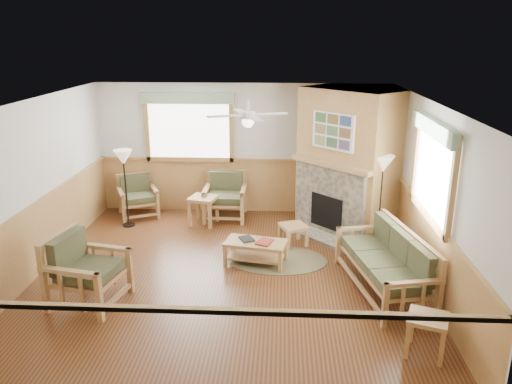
# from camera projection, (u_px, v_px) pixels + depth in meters

# --- Properties ---
(floor) EXTENTS (6.00, 6.00, 0.01)m
(floor) POSITION_uv_depth(u_px,v_px,m) (228.00, 274.00, 7.90)
(floor) COLOR #593118
(floor) RESTS_ON ground
(ceiling) EXTENTS (6.00, 6.00, 0.01)m
(ceiling) POSITION_uv_depth(u_px,v_px,m) (225.00, 103.00, 7.08)
(ceiling) COLOR white
(ceiling) RESTS_ON floor
(wall_back) EXTENTS (6.00, 0.02, 2.70)m
(wall_back) POSITION_uv_depth(u_px,v_px,m) (243.00, 149.00, 10.35)
(wall_back) COLOR silver
(wall_back) RESTS_ON floor
(wall_front) EXTENTS (6.00, 0.02, 2.70)m
(wall_front) POSITION_uv_depth(u_px,v_px,m) (192.00, 291.00, 4.64)
(wall_front) COLOR silver
(wall_front) RESTS_ON floor
(wall_left) EXTENTS (0.02, 6.00, 2.70)m
(wall_left) POSITION_uv_depth(u_px,v_px,m) (33.00, 190.00, 7.65)
(wall_left) COLOR silver
(wall_left) RESTS_ON floor
(wall_right) EXTENTS (0.02, 6.00, 2.70)m
(wall_right) POSITION_uv_depth(u_px,v_px,m) (430.00, 196.00, 7.34)
(wall_right) COLOR silver
(wall_right) RESTS_ON floor
(wainscot) EXTENTS (6.00, 6.00, 1.10)m
(wainscot) POSITION_uv_depth(u_px,v_px,m) (228.00, 242.00, 7.73)
(wainscot) COLOR #AE8147
(wainscot) RESTS_ON floor
(fireplace) EXTENTS (3.11, 3.11, 2.70)m
(fireplace) POSITION_uv_depth(u_px,v_px,m) (348.00, 161.00, 9.34)
(fireplace) COLOR #AE8147
(fireplace) RESTS_ON floor
(window_back) EXTENTS (1.90, 0.16, 1.50)m
(window_back) POSITION_uv_depth(u_px,v_px,m) (188.00, 91.00, 10.01)
(window_back) COLOR white
(window_back) RESTS_ON wall_back
(window_right) EXTENTS (0.16, 1.90, 1.50)m
(window_right) POSITION_uv_depth(u_px,v_px,m) (440.00, 119.00, 6.79)
(window_right) COLOR white
(window_right) RESTS_ON wall_right
(ceiling_fan) EXTENTS (1.59, 1.59, 0.36)m
(ceiling_fan) POSITION_uv_depth(u_px,v_px,m) (248.00, 103.00, 7.37)
(ceiling_fan) COLOR white
(ceiling_fan) RESTS_ON ceiling
(sofa) EXTENTS (2.10, 1.21, 0.91)m
(sofa) POSITION_uv_depth(u_px,v_px,m) (384.00, 262.00, 7.29)
(sofa) COLOR tan
(sofa) RESTS_ON floor
(armchair_back_left) EXTENTS (0.99, 0.99, 0.84)m
(armchair_back_left) POSITION_uv_depth(u_px,v_px,m) (138.00, 197.00, 10.31)
(armchair_back_left) COLOR tan
(armchair_back_left) RESTS_ON floor
(armchair_back_right) EXTENTS (0.83, 0.83, 0.93)m
(armchair_back_right) POSITION_uv_depth(u_px,v_px,m) (225.00, 196.00, 10.18)
(armchair_back_right) COLOR tan
(armchair_back_right) RESTS_ON floor
(armchair_left) EXTENTS (1.06, 1.06, 1.01)m
(armchair_left) POSITION_uv_depth(u_px,v_px,m) (88.00, 270.00, 6.93)
(armchair_left) COLOR tan
(armchair_left) RESTS_ON floor
(coffee_table) EXTENTS (1.07, 0.68, 0.40)m
(coffee_table) POSITION_uv_depth(u_px,v_px,m) (256.00, 253.00, 8.20)
(coffee_table) COLOR tan
(coffee_table) RESTS_ON floor
(end_table_chairs) EXTENTS (0.61, 0.59, 0.57)m
(end_table_chairs) POSITION_uv_depth(u_px,v_px,m) (204.00, 210.00, 9.91)
(end_table_chairs) COLOR tan
(end_table_chairs) RESTS_ON floor
(end_table_sofa) EXTENTS (0.57, 0.56, 0.50)m
(end_table_sofa) POSITION_uv_depth(u_px,v_px,m) (426.00, 335.00, 5.86)
(end_table_sofa) COLOR tan
(end_table_sofa) RESTS_ON floor
(footstool) EXTENTS (0.57, 0.57, 0.38)m
(footstool) POSITION_uv_depth(u_px,v_px,m) (293.00, 235.00, 8.95)
(footstool) COLOR tan
(footstool) RESTS_ON floor
(braided_rug) EXTENTS (2.03, 2.03, 0.01)m
(braided_rug) POSITION_uv_depth(u_px,v_px,m) (278.00, 260.00, 8.37)
(braided_rug) COLOR brown
(braided_rug) RESTS_ON floor
(floor_lamp_left) EXTENTS (0.37, 0.37, 1.54)m
(floor_lamp_left) POSITION_uv_depth(u_px,v_px,m) (126.00, 188.00, 9.67)
(floor_lamp_left) COLOR black
(floor_lamp_left) RESTS_ON floor
(floor_lamp_right) EXTENTS (0.43, 0.43, 1.66)m
(floor_lamp_right) POSITION_uv_depth(u_px,v_px,m) (380.00, 201.00, 8.74)
(floor_lamp_right) COLOR black
(floor_lamp_right) RESTS_ON floor
(book_red) EXTENTS (0.31, 0.36, 0.03)m
(book_red) POSITION_uv_depth(u_px,v_px,m) (265.00, 241.00, 8.08)
(book_red) COLOR maroon
(book_red) RESTS_ON coffee_table
(book_dark) EXTENTS (0.30, 0.33, 0.03)m
(book_dark) POSITION_uv_depth(u_px,v_px,m) (247.00, 238.00, 8.21)
(book_dark) COLOR black
(book_dark) RESTS_ON coffee_table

